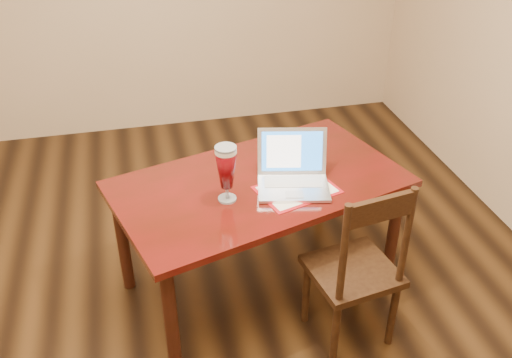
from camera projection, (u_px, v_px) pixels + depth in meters
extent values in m
plane|color=black|center=(182.00, 334.00, 3.02)|extent=(5.00, 5.00, 0.00)
cube|color=#520B0B|center=(259.00, 184.00, 3.00)|extent=(1.68, 1.24, 0.04)
cylinder|color=black|center=(171.00, 321.00, 2.65)|extent=(0.07, 0.07, 0.67)
cylinder|color=black|center=(393.00, 233.00, 3.22)|extent=(0.07, 0.07, 0.67)
cylinder|color=black|center=(123.00, 241.00, 3.16)|extent=(0.07, 0.07, 0.67)
cylinder|color=black|center=(322.00, 177.00, 3.73)|extent=(0.07, 0.07, 0.67)
cube|color=#A20E14|center=(297.00, 190.00, 2.92)|extent=(0.46, 0.38, 0.00)
cube|color=white|center=(297.00, 189.00, 2.92)|extent=(0.41, 0.34, 0.00)
cube|color=silver|center=(293.00, 188.00, 2.91)|extent=(0.40, 0.32, 0.02)
cube|color=silver|center=(293.00, 181.00, 2.95)|extent=(0.31, 0.17, 0.00)
cube|color=silver|center=(295.00, 194.00, 2.85)|extent=(0.10, 0.08, 0.00)
cube|color=silver|center=(292.00, 151.00, 2.98)|extent=(0.37, 0.15, 0.24)
cube|color=blue|center=(292.00, 151.00, 2.97)|extent=(0.32, 0.12, 0.20)
cube|color=white|center=(284.00, 152.00, 2.97)|extent=(0.19, 0.08, 0.17)
cylinder|color=silver|center=(227.00, 199.00, 2.85)|extent=(0.09, 0.09, 0.01)
cylinder|color=silver|center=(227.00, 192.00, 2.83)|extent=(0.02, 0.02, 0.07)
cylinder|color=beige|center=(226.00, 151.00, 2.70)|extent=(0.11, 0.11, 0.02)
cylinder|color=silver|center=(226.00, 148.00, 2.69)|extent=(0.11, 0.11, 0.01)
cylinder|color=silver|center=(222.00, 154.00, 3.19)|extent=(0.06, 0.06, 0.04)
cylinder|color=silver|center=(230.00, 153.00, 3.21)|extent=(0.06, 0.06, 0.04)
cube|color=#331D0E|center=(352.00, 271.00, 2.82)|extent=(0.47, 0.45, 0.04)
cylinder|color=#331D0E|center=(335.00, 334.00, 2.76)|extent=(0.04, 0.04, 0.40)
cylinder|color=#331D0E|center=(393.00, 315.00, 2.87)|extent=(0.04, 0.04, 0.40)
cylinder|color=#331D0E|center=(306.00, 292.00, 3.01)|extent=(0.04, 0.04, 0.40)
cylinder|color=#331D0E|center=(360.00, 276.00, 3.11)|extent=(0.04, 0.04, 0.40)
cylinder|color=#331D0E|center=(344.00, 254.00, 2.50)|extent=(0.04, 0.04, 0.53)
cylinder|color=#331D0E|center=(407.00, 236.00, 2.60)|extent=(0.04, 0.04, 0.53)
cube|color=#331D0E|center=(381.00, 209.00, 2.45)|extent=(0.33, 0.08, 0.12)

